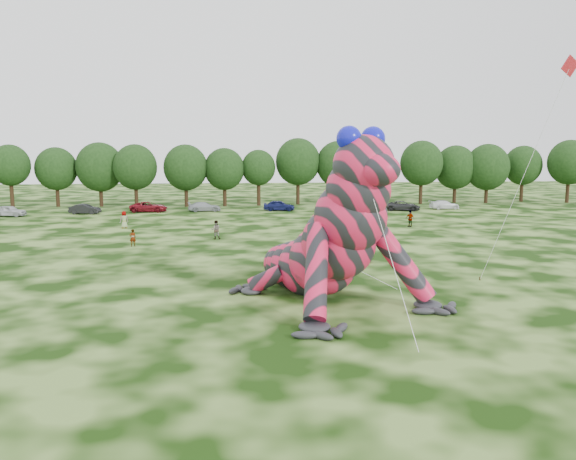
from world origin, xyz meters
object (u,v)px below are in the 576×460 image
at_px(tree_3, 11,176).
at_px(tree_13, 421,172).
at_px(tree_9, 259,178).
at_px(car_5, 338,206).
at_px(spectator_0, 133,238).
at_px(tree_4, 57,177).
at_px(spectator_2, 374,219).
at_px(tree_14, 455,174).
at_px(flying_kite, 563,82).
at_px(tree_8, 224,177).
at_px(car_7, 444,205).
at_px(car_3, 204,207).
at_px(tree_6, 136,176).
at_px(tree_12, 377,176).
at_px(tree_15, 487,173).
at_px(car_6, 403,206).
at_px(inflatable_gecko, 310,212).
at_px(tree_11, 338,173).
at_px(spectator_3, 410,219).
at_px(tree_10, 298,171).
at_px(car_4, 279,205).
at_px(spectator_5, 319,242).
at_px(spectator_4, 124,220).
at_px(tree_17, 569,171).
at_px(spectator_1, 216,230).
at_px(tree_7, 186,176).
at_px(car_2, 149,207).
at_px(car_0, 9,211).
at_px(tree_16, 522,174).

relative_size(tree_3, tree_13, 0.93).
relative_size(tree_9, car_5, 2.10).
height_order(car_5, spectator_0, spectator_0).
height_order(tree_4, spectator_2, tree_4).
xyz_separation_m(tree_14, spectator_0, (-45.75, -38.14, -3.92)).
xyz_separation_m(flying_kite, tree_8, (-20.52, 54.72, -8.12)).
bearing_deg(car_7, tree_9, 68.74).
relative_size(tree_4, car_3, 1.98).
height_order(tree_6, tree_12, tree_6).
bearing_deg(tree_15, tree_4, 179.21).
height_order(tree_9, tree_14, tree_14).
distance_m(car_5, car_6, 9.32).
distance_m(inflatable_gecko, car_7, 53.82).
bearing_deg(tree_9, tree_15, 0.65).
bearing_deg(tree_11, spectator_3, -84.12).
xyz_separation_m(tree_10, tree_13, (19.73, -1.45, -0.19)).
height_order(inflatable_gecko, tree_8, inflatable_gecko).
height_order(tree_8, tree_13, tree_13).
height_order(car_3, car_4, car_4).
bearing_deg(tree_13, car_4, -161.46).
relative_size(tree_8, spectator_5, 5.63).
distance_m(tree_13, tree_14, 6.54).
bearing_deg(inflatable_gecko, car_7, 35.00).
bearing_deg(spectator_4, tree_15, 175.34).
relative_size(tree_9, tree_17, 0.84).
bearing_deg(car_7, spectator_2, 135.64).
bearing_deg(tree_9, spectator_1, -100.26).
height_order(tree_10, spectator_4, tree_10).
distance_m(tree_11, spectator_4, 38.68).
bearing_deg(car_5, flying_kite, -179.51).
distance_m(tree_4, tree_6, 12.26).
bearing_deg(tree_4, spectator_1, -54.60).
height_order(spectator_1, spectator_2, spectator_2).
distance_m(tree_7, car_3, 8.87).
bearing_deg(spectator_0, car_2, -106.52).
xyz_separation_m(tree_14, car_6, (-12.28, -11.18, -4.02)).
bearing_deg(tree_12, spectator_5, -111.34).
bearing_deg(car_6, tree_9, 75.40).
bearing_deg(car_3, tree_15, -85.95).
bearing_deg(tree_15, car_4, -166.24).
bearing_deg(tree_14, car_6, -137.68).
relative_size(tree_13, car_0, 2.38).
bearing_deg(spectator_2, tree_4, 154.27).
relative_size(tree_7, car_3, 2.07).
height_order(spectator_4, spectator_2, spectator_4).
distance_m(tree_7, car_4, 16.08).
bearing_deg(tree_14, tree_16, 3.10).
relative_size(tree_12, tree_14, 0.95).
distance_m(tree_15, spectator_2, 37.49).
relative_size(car_4, spectator_2, 2.39).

